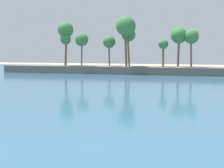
% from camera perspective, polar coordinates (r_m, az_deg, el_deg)
% --- Properties ---
extents(sea, '(220.00, 108.83, 0.06)m').
position_cam_1_polar(sea, '(63.79, 10.63, 0.62)').
color(sea, '#33607F').
rests_on(sea, ground).
extents(palm_headland, '(87.21, 6.58, 13.61)m').
position_cam_1_polar(palm_headland, '(78.11, 10.16, 4.36)').
color(palm_headland, '#605B54').
rests_on(palm_headland, ground).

